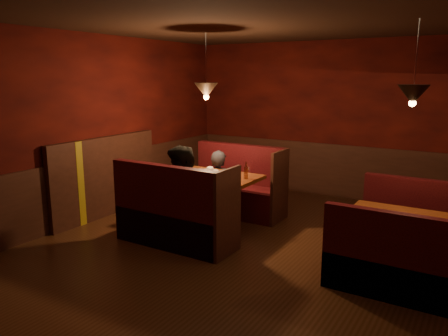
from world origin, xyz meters
The scene contains 9 objects.
room centered at (-0.28, 0.05, 1.05)m, with size 6.02×7.02×2.92m.
main_table centered at (-1.17, 0.77, 0.63)m, with size 1.52×0.92×1.06m.
main_bench_far centered at (-1.15, 1.63, 0.36)m, with size 1.67×0.60×1.14m.
main_bench_near centered at (-1.15, -0.09, 0.36)m, with size 1.67×0.60×1.14m.
second_table centered at (1.58, 0.71, 0.50)m, with size 1.19×0.76×0.67m.
second_bench_far centered at (1.60, 1.42, 0.30)m, with size 1.32×0.49×0.94m.
second_bench_near centered at (1.60, -0.01, 0.30)m, with size 1.32×0.49×0.94m.
diner_a centered at (-1.36, 1.37, 0.72)m, with size 0.52×0.34×1.43m, color #292930.
diner_b centered at (-1.13, 0.11, 0.84)m, with size 0.82×0.64×1.68m, color black.
Camera 1 is at (2.33, -4.50, 2.24)m, focal length 35.00 mm.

